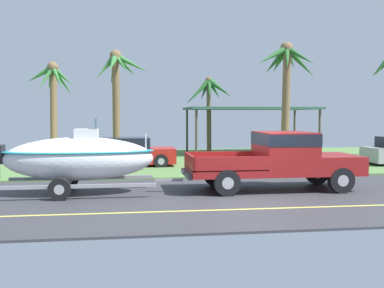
% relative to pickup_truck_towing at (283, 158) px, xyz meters
% --- Properties ---
extents(ground, '(36.00, 22.00, 0.11)m').
position_rel_pickup_truck_towing_xyz_m(ground, '(-1.44, 7.28, -1.06)').
color(ground, '#38383D').
extents(pickup_truck_towing, '(5.78, 2.14, 1.88)m').
position_rel_pickup_truck_towing_xyz_m(pickup_truck_towing, '(0.00, 0.00, 0.00)').
color(pickup_truck_towing, maroon).
rests_on(pickup_truck_towing, ground).
extents(boat_on_trailer, '(5.77, 2.16, 2.34)m').
position_rel_pickup_truck_towing_xyz_m(boat_on_trailer, '(-6.53, -0.00, 0.06)').
color(boat_on_trailer, gray).
rests_on(boat_on_trailer, ground).
extents(parked_sedan_far, '(4.37, 1.85, 1.38)m').
position_rel_pickup_truck_towing_xyz_m(parked_sedan_far, '(-5.08, 7.15, -0.38)').
color(parked_sedan_far, '#B21E19').
rests_on(parked_sedan_far, ground).
extents(carport_awning, '(7.71, 4.51, 2.88)m').
position_rel_pickup_truck_towing_xyz_m(carport_awning, '(2.36, 12.81, 1.70)').
color(carport_awning, '#4C4238').
rests_on(carport_awning, ground).
extents(palm_tree_near_left, '(3.54, 3.05, 6.03)m').
position_rel_pickup_truck_towing_xyz_m(palm_tree_near_left, '(2.77, 7.61, 3.45)').
color(palm_tree_near_left, brown).
rests_on(palm_tree_near_left, ground).
extents(palm_tree_near_right, '(3.12, 3.11, 6.08)m').
position_rel_pickup_truck_towing_xyz_m(palm_tree_near_right, '(-5.60, 11.87, 3.44)').
color(palm_tree_near_right, brown).
rests_on(palm_tree_near_right, ground).
extents(palm_tree_mid, '(2.81, 2.85, 5.46)m').
position_rel_pickup_truck_towing_xyz_m(palm_tree_mid, '(-9.23, 12.83, 2.89)').
color(palm_tree_mid, brown).
rests_on(palm_tree_mid, ground).
extents(palm_tree_far_left, '(3.07, 2.33, 4.78)m').
position_rel_pickup_truck_towing_xyz_m(palm_tree_far_left, '(-0.01, 13.67, 2.66)').
color(palm_tree_far_left, brown).
rests_on(palm_tree_far_left, ground).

